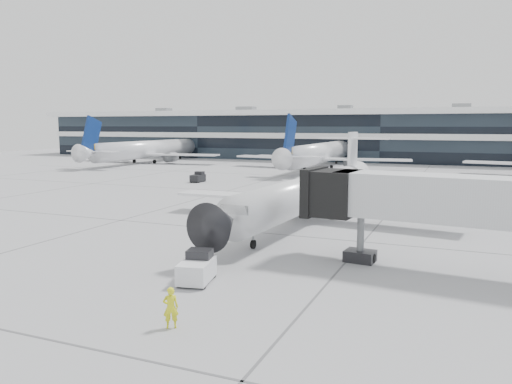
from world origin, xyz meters
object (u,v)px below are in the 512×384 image
at_px(regional_jet, 311,191).
at_px(jet_bridge, 479,202).
at_px(ramp_worker, 171,308).
at_px(baggage_tug, 197,268).

xyz_separation_m(regional_jet, jet_bridge, (12.27, -11.66, 1.51)).
bearing_deg(ramp_worker, jet_bridge, -167.61).
bearing_deg(regional_jet, ramp_worker, -83.25).
height_order(jet_bridge, ramp_worker, jet_bridge).
xyz_separation_m(jet_bridge, ramp_worker, (-11.01, -11.74, -3.11)).
bearing_deg(baggage_tug, ramp_worker, -82.59).
height_order(regional_jet, ramp_worker, regional_jet).
height_order(jet_bridge, baggage_tug, jet_bridge).
distance_m(regional_jet, jet_bridge, 17.00).
bearing_deg(baggage_tug, regional_jet, 76.20).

